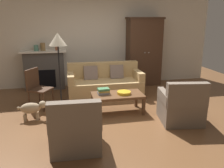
% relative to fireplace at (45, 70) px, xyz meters
% --- Properties ---
extents(ground_plane, '(9.60, 9.60, 0.00)m').
position_rel_fireplace_xyz_m(ground_plane, '(1.55, -2.30, -0.57)').
color(ground_plane, brown).
extents(back_wall, '(7.20, 0.10, 2.80)m').
position_rel_fireplace_xyz_m(back_wall, '(1.55, 0.25, 0.83)').
color(back_wall, silver).
rests_on(back_wall, ground).
extents(fireplace, '(1.26, 0.48, 1.12)m').
position_rel_fireplace_xyz_m(fireplace, '(0.00, 0.00, 0.00)').
color(fireplace, '#4C4947').
rests_on(fireplace, ground).
extents(armoire, '(1.06, 0.57, 2.03)m').
position_rel_fireplace_xyz_m(armoire, '(2.95, -0.08, 0.45)').
color(armoire, '#472D1E').
rests_on(armoire, ground).
extents(couch, '(1.93, 0.89, 0.86)m').
position_rel_fireplace_xyz_m(couch, '(1.57, -0.98, -0.25)').
color(couch, tan).
rests_on(couch, ground).
extents(coffee_table, '(1.10, 0.60, 0.42)m').
position_rel_fireplace_xyz_m(coffee_table, '(1.64, -2.17, -0.20)').
color(coffee_table, brown).
rests_on(coffee_table, ground).
extents(fruit_bowl, '(0.30, 0.30, 0.06)m').
position_rel_fireplace_xyz_m(fruit_bowl, '(1.77, -2.20, -0.12)').
color(fruit_bowl, gold).
rests_on(fruit_bowl, coffee_table).
extents(book_stack, '(0.26, 0.19, 0.13)m').
position_rel_fireplace_xyz_m(book_stack, '(1.34, -2.11, -0.08)').
color(book_stack, gray).
rests_on(book_stack, coffee_table).
extents(mantel_vase_jade, '(0.12, 0.12, 0.16)m').
position_rel_fireplace_xyz_m(mantel_vase_jade, '(-0.18, -0.02, 0.63)').
color(mantel_vase_jade, slate).
rests_on(mantel_vase_jade, fireplace).
extents(mantel_vase_bronze, '(0.14, 0.14, 0.22)m').
position_rel_fireplace_xyz_m(mantel_vase_bronze, '(0.00, -0.02, 0.66)').
color(mantel_vase_bronze, olive).
rests_on(mantel_vase_bronze, fireplace).
extents(mantel_vase_terracotta, '(0.09, 0.09, 0.19)m').
position_rel_fireplace_xyz_m(mantel_vase_terracotta, '(0.38, -0.02, 0.65)').
color(mantel_vase_terracotta, '#A86042').
rests_on(mantel_vase_terracotta, fireplace).
extents(armchair_near_left, '(0.81, 0.80, 0.88)m').
position_rel_fireplace_xyz_m(armchair_near_left, '(0.65, -3.49, -0.25)').
color(armchair_near_left, '#756656').
rests_on(armchair_near_left, ground).
extents(armchair_near_right, '(0.88, 0.88, 0.88)m').
position_rel_fireplace_xyz_m(armchair_near_right, '(2.75, -2.92, -0.25)').
color(armchair_near_right, '#756656').
rests_on(armchair_near_right, ground).
extents(side_chair_wooden, '(0.60, 0.60, 0.90)m').
position_rel_fireplace_xyz_m(side_chair_wooden, '(-0.09, -1.47, -0.06)').
color(side_chair_wooden, '#472D1E').
rests_on(side_chair_wooden, ground).
extents(floor_lamp, '(0.36, 0.36, 1.71)m').
position_rel_fireplace_xyz_m(floor_lamp, '(0.44, -1.87, 0.91)').
color(floor_lamp, black).
rests_on(floor_lamp, ground).
extents(dog, '(0.57, 0.20, 0.39)m').
position_rel_fireplace_xyz_m(dog, '(-0.13, -2.19, -0.32)').
color(dog, tan).
rests_on(dog, ground).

